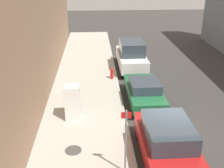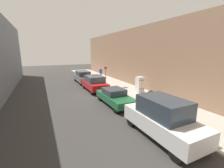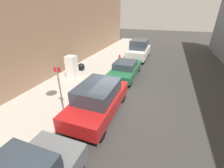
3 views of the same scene
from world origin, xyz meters
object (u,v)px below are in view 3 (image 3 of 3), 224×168
object	(u,v)px
fire_hydrant	(120,58)
trash_bag	(81,67)
street_sign_post	(60,88)
parked_sedan_green	(126,69)
parked_van_white	(139,50)
discarded_refrigerator	(72,67)
parked_suv_red	(98,99)

from	to	relation	value
fire_hydrant	trash_bag	distance (m)	4.42
street_sign_post	parked_sedan_green	distance (m)	6.30
fire_hydrant	parked_van_white	bearing A→B (deg)	53.13
street_sign_post	trash_bag	distance (m)	6.40
discarded_refrigerator	parked_sedan_green	world-z (taller)	discarded_refrigerator
discarded_refrigerator	parked_van_white	distance (m)	8.39
discarded_refrigerator	parked_van_white	size ratio (longest dim) A/B	0.38
parked_suv_red	discarded_refrigerator	bearing A→B (deg)	138.04
discarded_refrigerator	parked_suv_red	xyz separation A→B (m)	(3.91, -3.52, -0.10)
parked_sedan_green	parked_van_white	bearing A→B (deg)	90.00
street_sign_post	parked_van_white	bearing A→B (deg)	81.56
parked_sedan_green	street_sign_post	bearing A→B (deg)	-106.05
street_sign_post	parked_suv_red	xyz separation A→B (m)	(1.72, 0.68, -0.68)
discarded_refrigerator	fire_hydrant	size ratio (longest dim) A/B	2.36
street_sign_post	parked_sedan_green	xyz separation A→B (m)	(1.72, 5.99, -0.87)
street_sign_post	parked_suv_red	bearing A→B (deg)	21.46
parked_van_white	parked_sedan_green	bearing A→B (deg)	-90.00
parked_suv_red	parked_van_white	distance (m)	10.94
discarded_refrigerator	trash_bag	size ratio (longest dim) A/B	2.76
street_sign_post	trash_bag	xyz separation A→B (m)	(-2.38, 5.83, -1.14)
parked_suv_red	trash_bag	bearing A→B (deg)	128.52
street_sign_post	parked_van_white	size ratio (longest dim) A/B	0.56
trash_bag	street_sign_post	bearing A→B (deg)	-67.82
street_sign_post	parked_suv_red	distance (m)	1.97
discarded_refrigerator	parked_van_white	world-z (taller)	parked_van_white
discarded_refrigerator	parked_sedan_green	xyz separation A→B (m)	(3.91, 1.80, -0.29)
parked_sedan_green	fire_hydrant	bearing A→B (deg)	114.79
trash_bag	parked_sedan_green	xyz separation A→B (m)	(4.10, 0.16, 0.27)
street_sign_post	fire_hydrant	xyz separation A→B (m)	(0.12, 9.47, -1.08)
discarded_refrigerator	street_sign_post	bearing A→B (deg)	-62.44
street_sign_post	parked_sedan_green	bearing A→B (deg)	73.95
trash_bag	parked_suv_red	bearing A→B (deg)	-51.48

